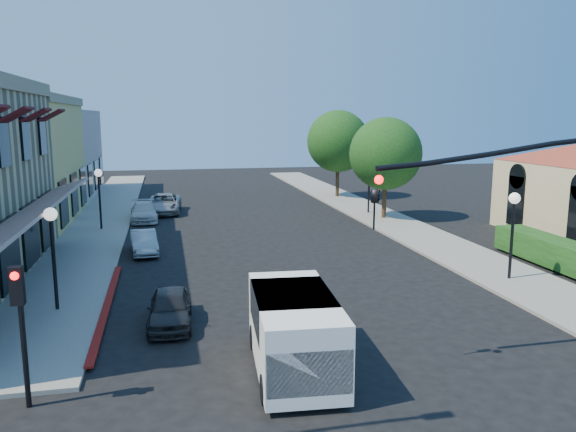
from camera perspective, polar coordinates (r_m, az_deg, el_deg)
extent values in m
plane|color=black|center=(13.84, 9.90, -18.05)|extent=(120.00, 120.00, 0.00)
cube|color=gray|center=(38.99, -18.04, 0.07)|extent=(3.50, 50.00, 0.12)
cube|color=gray|center=(41.08, 7.02, 0.98)|extent=(3.50, 50.00, 0.12)
cube|color=maroon|center=(20.42, -17.88, -8.96)|extent=(0.25, 10.00, 0.06)
cube|color=#561416|center=(23.02, -24.30, 0.58)|extent=(1.75, 17.00, 0.67)
cube|color=#4E0F13|center=(22.65, -25.92, 9.23)|extent=(1.02, 1.50, 0.60)
cube|color=#4E0F13|center=(25.97, -24.19, 9.33)|extent=(1.02, 1.50, 0.60)
cube|color=#4E0F13|center=(29.31, -22.86, 9.41)|extent=(1.02, 1.50, 0.60)
cube|color=black|center=(22.81, -26.48, -3.38)|extent=(0.12, 2.60, 2.60)
cube|color=black|center=(26.05, -24.71, -1.69)|extent=(0.12, 2.60, 2.60)
cube|color=black|center=(29.32, -23.33, -0.37)|extent=(0.12, 2.60, 2.60)
cube|color=beige|center=(50.49, -24.74, 5.75)|extent=(10.00, 12.00, 7.00)
cube|color=black|center=(34.09, 22.13, 1.41)|extent=(0.12, 1.40, 2.80)
cube|color=#173E11|center=(26.90, 26.02, -4.93)|extent=(1.40, 8.00, 1.10)
cylinder|color=black|center=(36.33, 9.73, 1.31)|extent=(0.28, 0.28, 2.10)
sphere|color=#173E11|center=(35.99, 9.88, 6.27)|extent=(4.56, 4.56, 4.56)
cylinder|color=black|center=(45.65, 5.03, 3.29)|extent=(0.28, 0.28, 2.27)
sphere|color=#173E11|center=(45.37, 5.10, 7.57)|extent=(4.94, 4.94, 4.94)
cylinder|color=black|center=(15.56, 22.59, 6.03)|extent=(7.80, 0.14, 0.14)
imported|color=black|center=(13.80, 8.91, 2.51)|extent=(0.20, 0.16, 1.00)
sphere|color=#FF0C0C|center=(13.60, 9.22, 3.66)|extent=(0.22, 0.22, 0.22)
cylinder|color=black|center=(14.06, -25.25, -11.71)|extent=(0.12, 0.12, 3.00)
cube|color=black|center=(13.49, -25.84, -6.39)|extent=(0.28, 0.22, 0.85)
sphere|color=#FF0C0C|center=(13.31, -26.04, -5.50)|extent=(0.18, 0.18, 0.18)
cylinder|color=black|center=(20.20, -22.66, -4.73)|extent=(0.12, 0.12, 3.20)
sphere|color=white|center=(19.85, -23.00, 0.17)|extent=(0.44, 0.44, 0.44)
cylinder|color=black|center=(33.81, -18.56, 1.22)|extent=(0.12, 0.12, 3.20)
sphere|color=white|center=(33.60, -18.72, 4.17)|extent=(0.44, 0.44, 0.44)
cylinder|color=black|center=(23.89, 21.76, -2.47)|extent=(0.12, 0.12, 3.20)
sphere|color=white|center=(23.60, 22.03, 1.68)|extent=(0.44, 0.44, 0.44)
cylinder|color=black|center=(37.98, 8.21, 2.56)|extent=(0.12, 0.12, 3.20)
sphere|color=white|center=(37.80, 8.28, 5.19)|extent=(0.44, 0.44, 0.44)
cube|color=white|center=(14.63, 0.64, -11.58)|extent=(2.31, 4.70, 1.87)
cube|color=white|center=(12.89, 2.03, -15.20)|extent=(1.96, 0.76, 1.04)
cube|color=black|center=(13.00, 1.76, -12.46)|extent=(1.77, 0.23, 0.93)
cube|color=black|center=(14.76, 0.46, -9.45)|extent=(2.19, 2.84, 0.93)
cylinder|color=black|center=(13.43, -2.20, -17.17)|extent=(0.31, 0.70, 0.69)
cylinder|color=black|center=(16.25, -3.37, -12.17)|extent=(0.31, 0.70, 0.69)
cylinder|color=black|center=(13.70, 5.49, -16.63)|extent=(0.31, 0.70, 0.69)
cylinder|color=black|center=(16.48, 2.89, -11.84)|extent=(0.31, 0.70, 0.69)
imported|color=black|center=(18.24, -11.90, -9.11)|extent=(1.48, 3.37, 1.13)
imported|color=#A1A4A6|center=(27.79, -14.42, -2.61)|extent=(1.47, 3.40, 1.09)
imported|color=silver|center=(36.45, -14.44, 0.42)|extent=(1.80, 4.09, 1.17)
imported|color=gray|center=(39.12, -12.49, 1.24)|extent=(2.52, 4.84, 1.30)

